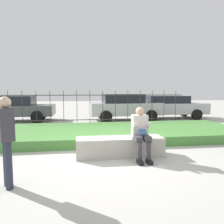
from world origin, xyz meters
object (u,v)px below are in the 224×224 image
(car_parked_right, at_px, (168,106))
(car_parked_center, at_px, (125,106))
(person_passerby, at_px, (6,135))
(car_parked_left, at_px, (15,108))
(person_seated_reader, at_px, (141,131))
(stone_bench, at_px, (120,148))

(car_parked_right, bearing_deg, car_parked_center, -168.10)
(car_parked_right, height_order, person_passerby, person_passerby)
(car_parked_center, relative_size, person_passerby, 2.57)
(car_parked_center, height_order, person_passerby, person_passerby)
(car_parked_left, distance_m, person_passerby, 9.06)
(car_parked_center, bearing_deg, car_parked_left, 173.82)
(car_parked_center, relative_size, car_parked_right, 0.93)
(car_parked_center, xyz_separation_m, car_parked_left, (-6.08, 0.43, -0.05))
(person_seated_reader, bearing_deg, person_passerby, -155.87)
(person_passerby, bearing_deg, car_parked_left, -11.66)
(stone_bench, relative_size, person_passerby, 1.40)
(stone_bench, bearing_deg, car_parked_center, 77.55)
(car_parked_center, xyz_separation_m, car_parked_right, (2.83, 0.46, -0.05))
(car_parked_center, distance_m, person_passerby, 9.13)
(car_parked_right, relative_size, person_passerby, 2.77)
(person_seated_reader, xyz_separation_m, person_passerby, (-2.71, -1.22, 0.23))
(person_passerby, bearing_deg, car_parked_right, -63.40)
(car_parked_right, distance_m, car_parked_left, 8.91)
(car_parked_center, distance_m, car_parked_left, 6.10)
(person_seated_reader, relative_size, person_passerby, 0.81)
(person_seated_reader, distance_m, person_passerby, 2.98)
(stone_bench, xyz_separation_m, person_passerby, (-2.25, -1.55, 0.72))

